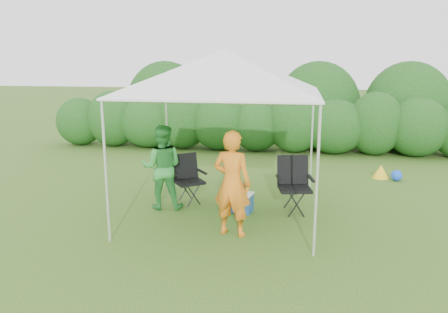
% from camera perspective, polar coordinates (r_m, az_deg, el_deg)
% --- Properties ---
extents(ground, '(70.00, 70.00, 0.00)m').
position_cam_1_polar(ground, '(7.35, -0.52, -8.69)').
color(ground, '#416620').
extents(hedge, '(12.70, 1.53, 1.80)m').
position_cam_1_polar(hedge, '(12.93, 4.25, 4.32)').
color(hedge, '#1F5219').
rests_on(hedge, ground).
extents(canopy, '(3.10, 3.10, 2.83)m').
position_cam_1_polar(canopy, '(7.34, 0.15, 10.99)').
color(canopy, silver).
rests_on(canopy, ground).
extents(chair_right, '(0.69, 0.65, 0.99)m').
position_cam_1_polar(chair_right, '(7.86, 9.11, -3.11)').
color(chair_right, black).
rests_on(chair_right, ground).
extents(chair_left, '(0.72, 0.71, 0.91)m').
position_cam_1_polar(chair_left, '(8.33, -4.80, -2.44)').
color(chair_left, black).
rests_on(chair_left, ground).
extents(man, '(0.68, 0.52, 1.64)m').
position_cam_1_polar(man, '(6.63, 1.07, -3.55)').
color(man, orange).
rests_on(man, ground).
extents(woman, '(0.83, 0.70, 1.53)m').
position_cam_1_polar(woman, '(7.94, -8.09, -1.38)').
color(woman, green).
rests_on(woman, ground).
extents(cooler, '(0.47, 0.38, 0.35)m').
position_cam_1_polar(cooler, '(7.82, 2.20, -5.98)').
color(cooler, navy).
rests_on(cooler, ground).
extents(bottle, '(0.06, 0.06, 0.22)m').
position_cam_1_polar(bottle, '(7.69, 2.62, -4.10)').
color(bottle, '#592D0C').
rests_on(bottle, cooler).
extents(lawn_toy, '(0.61, 0.51, 0.31)m').
position_cam_1_polar(lawn_toy, '(10.61, 20.26, -1.97)').
color(lawn_toy, yellow).
rests_on(lawn_toy, ground).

